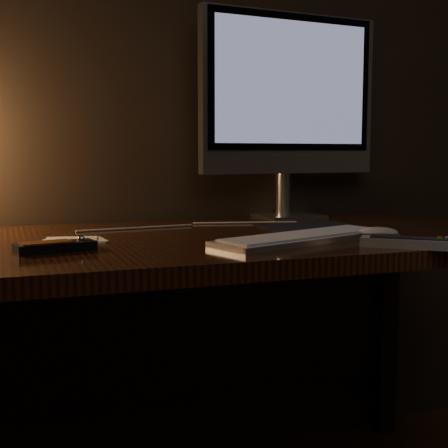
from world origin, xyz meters
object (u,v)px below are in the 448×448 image
object	(u,v)px
monitor	(290,98)
keyboard	(303,237)
mouse	(378,234)
media_remote	(55,246)
desk	(196,282)
tv_remote	(409,243)

from	to	relation	value
monitor	keyboard	xyz separation A→B (m)	(-0.20, -0.49, -0.36)
mouse	media_remote	bearing A→B (deg)	-158.74
desk	tv_remote	xyz separation A→B (m)	(0.35, -0.40, 0.14)
monitor	tv_remote	bearing A→B (deg)	-97.78
desk	tv_remote	size ratio (longest dim) A/B	8.61
media_remote	mouse	bearing A→B (deg)	-15.25
monitor	media_remote	size ratio (longest dim) A/B	3.70
desk	monitor	bearing A→B (deg)	33.87
monitor	keyboard	distance (m)	0.64
monitor	tv_remote	distance (m)	0.75
monitor	media_remote	world-z (taller)	monitor
desk	media_remote	size ratio (longest dim) A/B	9.57
keyboard	media_remote	xyz separation A→B (m)	(-0.54, 0.03, 0.00)
media_remote	tv_remote	distance (m)	0.74
keyboard	mouse	bearing A→B (deg)	-23.28
mouse	desk	bearing A→B (deg)	171.50
keyboard	mouse	world-z (taller)	mouse
desk	media_remote	xyz separation A→B (m)	(-0.36, -0.20, 0.14)
desk	mouse	size ratio (longest dim) A/B	16.67
mouse	media_remote	world-z (taller)	media_remote
monitor	mouse	world-z (taller)	monitor
desk	tv_remote	world-z (taller)	tv_remote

